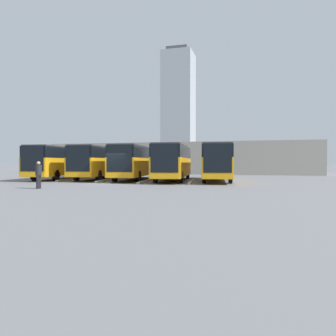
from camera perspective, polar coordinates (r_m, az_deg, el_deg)
name	(u,v)px	position (r m, az deg, el deg)	size (l,w,h in m)	color
ground_plane	(110,184)	(27.41, -10.11, -2.68)	(600.00, 600.00, 0.00)	slate
bus_0	(217,161)	(31.11, 8.49, 1.17)	(3.93, 11.96, 3.32)	orange
curb_divider_0	(192,181)	(29.75, 4.23, -2.23)	(0.24, 7.69, 0.15)	#B2B2AD
bus_1	(173,161)	(31.15, 0.96, 1.19)	(3.93, 11.96, 3.32)	orange
curb_divider_1	(148,181)	(30.11, -3.59, -2.19)	(0.24, 7.69, 0.15)	#B2B2AD
bus_2	(136,161)	(32.92, -5.61, 1.17)	(3.93, 11.96, 3.32)	orange
curb_divider_2	(110,180)	(32.15, -10.07, -2.00)	(0.24, 7.69, 0.15)	#B2B2AD
bus_3	(101,161)	(34.82, -11.65, 1.15)	(3.93, 11.96, 3.32)	orange
curb_divider_3	(75,179)	(34.32, -15.96, -1.83)	(0.24, 7.69, 0.15)	#B2B2AD
bus_4	(62,161)	(36.17, -17.91, 1.12)	(3.93, 11.96, 3.32)	orange
pedestrian	(39,174)	(23.41, -21.61, -0.98)	(0.45, 0.45, 1.82)	black
station_building	(181,158)	(52.54, 2.34, 1.70)	(40.82, 13.41, 4.69)	#A8A399
office_tower	(179,108)	(189.85, 1.85, 10.37)	(16.90, 16.90, 66.26)	#ADB2B7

